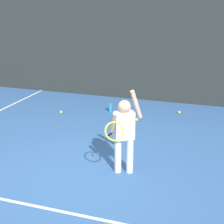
{
  "coord_description": "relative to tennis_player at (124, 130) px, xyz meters",
  "views": [
    {
      "loc": [
        2.07,
        -4.39,
        2.65
      ],
      "look_at": [
        0.34,
        0.78,
        0.85
      ],
      "focal_mm": 54.79,
      "sensor_mm": 36.0,
      "label": 1
    }
  ],
  "objects": [
    {
      "name": "water_bottle",
      "position": [
        -1.21,
        2.9,
        -0.62
      ],
      "size": [
        0.07,
        0.07,
        0.22
      ],
      "primitive_type": "cylinder",
      "color": "#268CD8",
      "rests_on": "ground"
    },
    {
      "name": "fence_post_1",
      "position": [
        -4.07,
        4.28,
        1.0
      ],
      "size": [
        0.09,
        0.09,
        3.45
      ],
      "primitive_type": "cylinder",
      "color": "slate",
      "rests_on": "ground"
    },
    {
      "name": "back_fence_windscreen",
      "position": [
        -0.68,
        4.22,
        0.92
      ],
      "size": [
        13.83,
        0.08,
        3.3
      ],
      "primitive_type": "cube",
      "color": "#282D2B",
      "rests_on": "ground"
    },
    {
      "name": "tennis_ball_6",
      "position": [
        -2.3,
        2.38,
        -0.69
      ],
      "size": [
        0.07,
        0.07,
        0.07
      ],
      "primitive_type": "sphere",
      "color": "#CCE033",
      "rests_on": "ground"
    },
    {
      "name": "fence_post_2",
      "position": [
        -0.68,
        4.28,
        1.0
      ],
      "size": [
        0.09,
        0.09,
        3.45
      ],
      "primitive_type": "cylinder",
      "color": "slate",
      "rests_on": "ground"
    },
    {
      "name": "tennis_player",
      "position": [
        0.0,
        0.0,
        0.0
      ],
      "size": [
        0.49,
        0.84,
        1.35
      ],
      "rotation": [
        0.0,
        0.0,
        0.59
      ],
      "color": "silver",
      "rests_on": "ground"
    },
    {
      "name": "tennis_ball_3",
      "position": [
        -0.41,
        2.43,
        -0.69
      ],
      "size": [
        0.07,
        0.07,
        0.07
      ],
      "primitive_type": "sphere",
      "color": "#CCE033",
      "rests_on": "ground"
    },
    {
      "name": "court_line_baseline",
      "position": [
        -0.68,
        -1.28,
        -0.72
      ],
      "size": [
        9.0,
        0.05,
        0.0
      ],
      "primitive_type": "cube",
      "color": "white",
      "rests_on": "ground"
    },
    {
      "name": "ground_plane",
      "position": [
        -0.68,
        -0.33,
        -0.73
      ],
      "size": [
        20.0,
        20.0,
        0.0
      ],
      "primitive_type": "plane",
      "color": "#335B93"
    },
    {
      "name": "tennis_ball_2",
      "position": [
        0.44,
        3.29,
        -0.69
      ],
      "size": [
        0.07,
        0.07,
        0.07
      ],
      "primitive_type": "sphere",
      "color": "#CCE033",
      "rests_on": "ground"
    }
  ]
}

